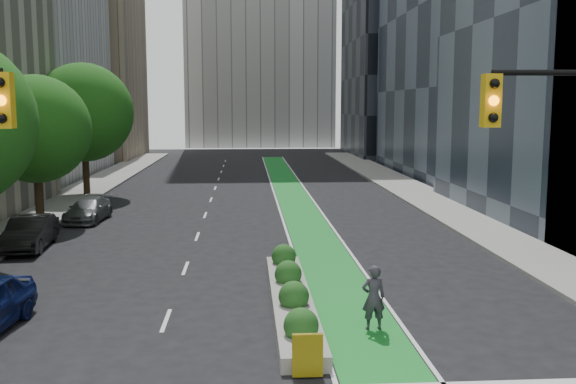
{
  "coord_description": "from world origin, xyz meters",
  "views": [
    {
      "loc": [
        -0.14,
        -12.02,
        6.15
      ],
      "look_at": [
        1.38,
        11.3,
        3.0
      ],
      "focal_mm": 40.0,
      "sensor_mm": 36.0,
      "label": 1
    }
  ],
  "objects": [
    {
      "name": "sidewalk_left",
      "position": [
        -11.8,
        25.0,
        0.07
      ],
      "size": [
        3.6,
        90.0,
        0.15
      ],
      "primitive_type": "cube",
      "color": "gray",
      "rests_on": "ground"
    },
    {
      "name": "sidewalk_right",
      "position": [
        11.8,
        25.0,
        0.07
      ],
      "size": [
        3.6,
        90.0,
        0.15
      ],
      "primitive_type": "cube",
      "color": "gray",
      "rests_on": "ground"
    },
    {
      "name": "bike_lane_paint",
      "position": [
        3.0,
        30.0,
        0.01
      ],
      "size": [
        2.2,
        70.0,
        0.01
      ],
      "primitive_type": "cube",
      "color": "#18852A",
      "rests_on": "ground"
    },
    {
      "name": "building_tan_far",
      "position": [
        -20.0,
        66.0,
        13.0
      ],
      "size": [
        14.0,
        16.0,
        26.0
      ],
      "primitive_type": "cube",
      "color": "tan",
      "rests_on": "ground"
    },
    {
      "name": "building_dark_end",
      "position": [
        20.0,
        68.0,
        14.0
      ],
      "size": [
        14.0,
        18.0,
        28.0
      ],
      "primitive_type": "cube",
      "color": "black",
      "rests_on": "ground"
    },
    {
      "name": "tree_midfar",
      "position": [
        -11.0,
        22.0,
        4.95
      ],
      "size": [
        5.6,
        5.6,
        7.76
      ],
      "color": "black",
      "rests_on": "ground"
    },
    {
      "name": "tree_far",
      "position": [
        -11.0,
        32.0,
        5.69
      ],
      "size": [
        6.6,
        6.6,
        9.0
      ],
      "color": "black",
      "rests_on": "ground"
    },
    {
      "name": "median_planter",
      "position": [
        1.2,
        7.04,
        0.37
      ],
      "size": [
        1.2,
        10.26,
        1.1
      ],
      "color": "gray",
      "rests_on": "ground"
    },
    {
      "name": "cyclist",
      "position": [
        3.32,
        4.88,
        0.91
      ],
      "size": [
        0.7,
        0.5,
        1.83
      ],
      "primitive_type": "imported",
      "rotation": [
        0.0,
        0.0,
        3.24
      ],
      "color": "#36313B",
      "rests_on": "ground"
    },
    {
      "name": "parked_car_left_mid",
      "position": [
        -9.5,
        15.79,
        0.72
      ],
      "size": [
        1.81,
        4.48,
        1.45
      ],
      "primitive_type": "imported",
      "rotation": [
        0.0,
        0.0,
        0.07
      ],
      "color": "black",
      "rests_on": "ground"
    },
    {
      "name": "parked_car_left_far",
      "position": [
        -8.63,
        22.51,
        0.62
      ],
      "size": [
        2.06,
        4.42,
        1.25
      ],
      "primitive_type": "imported",
      "rotation": [
        0.0,
        0.0,
        -0.07
      ],
      "color": "#505154",
      "rests_on": "ground"
    }
  ]
}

